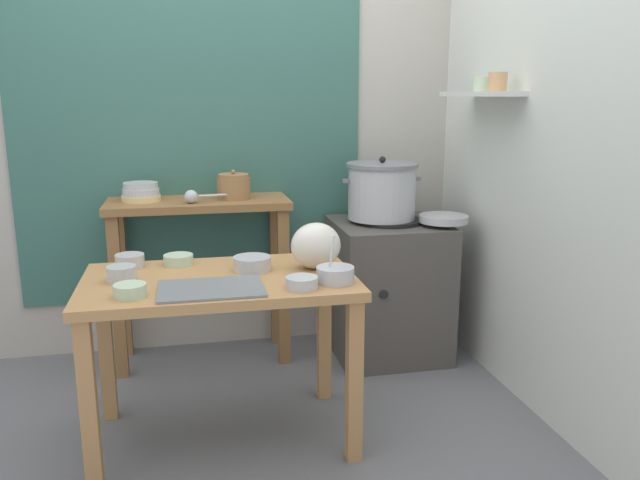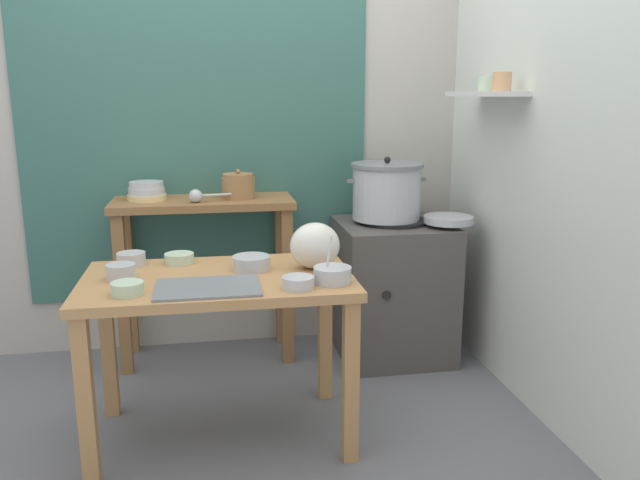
% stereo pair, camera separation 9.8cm
% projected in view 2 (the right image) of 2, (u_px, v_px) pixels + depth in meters
% --- Properties ---
extents(ground_plane, '(9.00, 9.00, 0.00)m').
position_uv_depth(ground_plane, '(241.00, 428.00, 2.83)').
color(ground_plane, slate).
extents(wall_back, '(4.40, 0.12, 2.60)m').
position_uv_depth(wall_back, '(239.00, 120.00, 3.60)').
color(wall_back, '#B2ADA3').
rests_on(wall_back, ground).
extents(wall_right, '(0.30, 3.20, 2.60)m').
position_uv_depth(wall_right, '(532.00, 127.00, 2.97)').
color(wall_right, silver).
rests_on(wall_right, ground).
extents(prep_table, '(1.10, 0.66, 0.72)m').
position_uv_depth(prep_table, '(219.00, 302.00, 2.63)').
color(prep_table, '#B27F4C').
rests_on(prep_table, ground).
extents(back_shelf_table, '(0.96, 0.40, 0.90)m').
position_uv_depth(back_shelf_table, '(205.00, 239.00, 3.45)').
color(back_shelf_table, olive).
rests_on(back_shelf_table, ground).
extents(stove_block, '(0.60, 0.61, 0.78)m').
position_uv_depth(stove_block, '(392.00, 289.00, 3.56)').
color(stove_block, '#4C4742').
rests_on(stove_block, ground).
extents(steamer_pot, '(0.44, 0.39, 0.34)m').
position_uv_depth(steamer_pot, '(387.00, 191.00, 3.45)').
color(steamer_pot, '#B7BABF').
rests_on(steamer_pot, stove_block).
extents(clay_pot, '(0.18, 0.18, 0.16)m').
position_uv_depth(clay_pot, '(238.00, 186.00, 3.42)').
color(clay_pot, olive).
rests_on(clay_pot, back_shelf_table).
extents(bowl_stack_enamel, '(0.20, 0.20, 0.10)m').
position_uv_depth(bowl_stack_enamel, '(147.00, 191.00, 3.37)').
color(bowl_stack_enamel, '#E5C684').
rests_on(bowl_stack_enamel, back_shelf_table).
extents(ladle, '(0.25, 0.08, 0.07)m').
position_uv_depth(ladle, '(197.00, 196.00, 3.29)').
color(ladle, '#B7BABF').
rests_on(ladle, back_shelf_table).
extents(serving_tray, '(0.40, 0.28, 0.01)m').
position_uv_depth(serving_tray, '(208.00, 287.00, 2.44)').
color(serving_tray, slate).
rests_on(serving_tray, prep_table).
extents(plastic_bag, '(0.21, 0.17, 0.20)m').
position_uv_depth(plastic_bag, '(315.00, 246.00, 2.70)').
color(plastic_bag, silver).
rests_on(plastic_bag, prep_table).
extents(wide_pan, '(0.26, 0.26, 0.04)m').
position_uv_depth(wide_pan, '(448.00, 219.00, 3.38)').
color(wide_pan, '#B7BABF').
rests_on(wide_pan, stove_block).
extents(prep_bowl_0, '(0.16, 0.16, 0.06)m').
position_uv_depth(prep_bowl_0, '(251.00, 262.00, 2.70)').
color(prep_bowl_0, '#B7BABF').
rests_on(prep_bowl_0, prep_table).
extents(prep_bowl_1, '(0.12, 0.12, 0.06)m').
position_uv_depth(prep_bowl_1, '(131.00, 258.00, 2.77)').
color(prep_bowl_1, '#B7BABF').
rests_on(prep_bowl_1, prep_table).
extents(prep_bowl_2, '(0.15, 0.15, 0.18)m').
position_uv_depth(prep_bowl_2, '(332.00, 274.00, 2.51)').
color(prep_bowl_2, '#B7BABF').
rests_on(prep_bowl_2, prep_table).
extents(prep_bowl_3, '(0.13, 0.13, 0.04)m').
position_uv_depth(prep_bowl_3, '(179.00, 258.00, 2.80)').
color(prep_bowl_3, '#B7D1AD').
rests_on(prep_bowl_3, prep_table).
extents(prep_bowl_4, '(0.12, 0.12, 0.06)m').
position_uv_depth(prep_bowl_4, '(121.00, 271.00, 2.56)').
color(prep_bowl_4, '#B7BABF').
rests_on(prep_bowl_4, prep_table).
extents(prep_bowl_5, '(0.13, 0.13, 0.07)m').
position_uv_depth(prep_bowl_5, '(319.00, 249.00, 2.91)').
color(prep_bowl_5, tan).
rests_on(prep_bowl_5, prep_table).
extents(prep_bowl_6, '(0.12, 0.12, 0.05)m').
position_uv_depth(prep_bowl_6, '(298.00, 282.00, 2.44)').
color(prep_bowl_6, '#B7BABF').
rests_on(prep_bowl_6, prep_table).
extents(prep_bowl_7, '(0.12, 0.12, 0.05)m').
position_uv_depth(prep_bowl_7, '(127.00, 288.00, 2.36)').
color(prep_bowl_7, '#B7D1AD').
rests_on(prep_bowl_7, prep_table).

